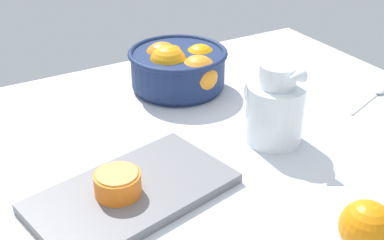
% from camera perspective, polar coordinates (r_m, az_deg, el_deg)
% --- Properties ---
extents(ground_plane, '(1.21, 0.96, 0.03)m').
position_cam_1_polar(ground_plane, '(0.94, 0.54, -4.82)').
color(ground_plane, silver).
extents(fruit_bowl, '(0.23, 0.23, 0.12)m').
position_cam_1_polar(fruit_bowl, '(1.16, -1.53, 6.03)').
color(fruit_bowl, navy).
rests_on(fruit_bowl, ground_plane).
extents(juice_pitcher, '(0.11, 0.15, 0.16)m').
position_cam_1_polar(juice_pitcher, '(0.96, 9.30, 0.79)').
color(juice_pitcher, white).
rests_on(juice_pitcher, ground_plane).
extents(cutting_board, '(0.36, 0.25, 0.02)m').
position_cam_1_polar(cutting_board, '(0.83, -6.76, -8.17)').
color(cutting_board, slate).
rests_on(cutting_board, ground_plane).
extents(orange_half_0, '(0.07, 0.07, 0.04)m').
position_cam_1_polar(orange_half_0, '(0.81, -8.40, -7.09)').
color(orange_half_0, orange).
rests_on(orange_half_0, cutting_board).
extents(loose_orange_3, '(0.08, 0.08, 0.08)m').
position_cam_1_polar(loose_orange_3, '(0.76, 19.13, -11.35)').
color(loose_orange_3, orange).
rests_on(loose_orange_3, ground_plane).
extents(spoon, '(0.15, 0.07, 0.01)m').
position_cam_1_polar(spoon, '(1.20, 19.74, 2.47)').
color(spoon, silver).
rests_on(spoon, ground_plane).
extents(herb_sprig_0, '(0.04, 0.05, 0.01)m').
position_cam_1_polar(herb_sprig_0, '(1.23, 10.09, 4.44)').
color(herb_sprig_0, '#359043').
rests_on(herb_sprig_0, ground_plane).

